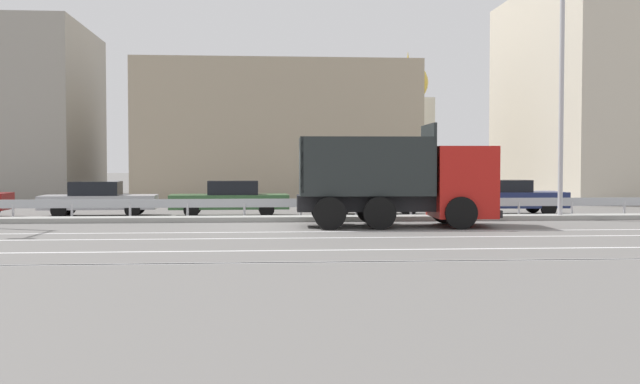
{
  "coord_description": "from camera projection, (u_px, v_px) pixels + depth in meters",
  "views": [
    {
      "loc": [
        -0.4,
        -24.87,
        2.07
      ],
      "look_at": [
        1.62,
        1.04,
        1.11
      ],
      "focal_mm": 42.0,
      "sensor_mm": 36.0,
      "label": 1
    }
  ],
  "objects": [
    {
      "name": "lane_strip_1",
      "position": [
        417.0,
        237.0,
        21.21
      ],
      "size": [
        61.72,
        0.16,
        0.01
      ],
      "primitive_type": "cube",
      "color": "silver",
      "rests_on": "ground_plane"
    },
    {
      "name": "median_guardrail",
      "position": [
        273.0,
        204.0,
        28.06
      ],
      "size": [
        61.72,
        0.09,
        0.78
      ],
      "color": "#9EA0A5",
      "rests_on": "ground_plane"
    },
    {
      "name": "median_road_sign",
      "position": [
        458.0,
        189.0,
        27.7
      ],
      "size": [
        0.73,
        0.16,
        2.2
      ],
      "color": "white",
      "rests_on": "ground_plane"
    },
    {
      "name": "background_building_0",
      "position": [
        7.0,
        113.0,
        47.49
      ],
      "size": [
        10.13,
        11.1,
        10.73
      ],
      "primitive_type": "cube",
      "color": "gray",
      "rests_on": "ground_plane"
    },
    {
      "name": "median_island",
      "position": [
        273.0,
        219.0,
        27.21
      ],
      "size": [
        33.94,
        1.1,
        0.18
      ],
      "primitive_type": "cube",
      "color": "gray",
      "rests_on": "ground_plane"
    },
    {
      "name": "parked_car_3",
      "position": [
        99.0,
        199.0,
        29.78
      ],
      "size": [
        4.56,
        2.14,
        1.39
      ],
      "rotation": [
        0.0,
        0.0,
        -1.52
      ],
      "color": "#A3A3A8",
      "rests_on": "ground_plane"
    },
    {
      "name": "church_tower",
      "position": [
        408.0,
        128.0,
        59.69
      ],
      "size": [
        3.6,
        3.6,
        11.07
      ],
      "color": "silver",
      "rests_on": "ground_plane"
    },
    {
      "name": "parked_car_6",
      "position": [
        506.0,
        197.0,
        30.83
      ],
      "size": [
        4.66,
        2.1,
        1.44
      ],
      "rotation": [
        0.0,
        0.0,
        -1.59
      ],
      "color": "navy",
      "rests_on": "ground_plane"
    },
    {
      "name": "parked_car_5",
      "position": [
        374.0,
        196.0,
        30.67
      ],
      "size": [
        4.45,
        2.2,
        1.56
      ],
      "rotation": [
        0.0,
        0.0,
        1.49
      ],
      "color": "black",
      "rests_on": "ground_plane"
    },
    {
      "name": "background_building_1",
      "position": [
        277.0,
        134.0,
        46.35
      ],
      "size": [
        16.14,
        11.17,
        7.95
      ],
      "primitive_type": "cube",
      "color": "tan",
      "rests_on": "ground_plane"
    },
    {
      "name": "lane_strip_4",
      "position": [
        467.0,
        261.0,
        16.01
      ],
      "size": [
        61.72,
        0.16,
        0.01
      ],
      "primitive_type": "cube",
      "color": "silver",
      "rests_on": "ground_plane"
    },
    {
      "name": "lane_strip_0",
      "position": [
        404.0,
        231.0,
        23.14
      ],
      "size": [
        61.72,
        0.16,
        0.01
      ],
      "primitive_type": "cube",
      "color": "silver",
      "rests_on": "ground_plane"
    },
    {
      "name": "dump_truck",
      "position": [
        421.0,
        187.0,
        24.92
      ],
      "size": [
        6.62,
        2.81,
        3.4
      ],
      "rotation": [
        0.0,
        0.0,
        -1.6
      ],
      "color": "red",
      "rests_on": "ground_plane"
    },
    {
      "name": "street_lamp_1",
      "position": [
        563.0,
        77.0,
        27.65
      ],
      "size": [
        0.71,
        2.1,
        9.68
      ],
      "color": "#ADADB2",
      "rests_on": "ground_plane"
    },
    {
      "name": "lane_strip_3",
      "position": [
        467.0,
        260.0,
        16.06
      ],
      "size": [
        61.72,
        0.16,
        0.01
      ],
      "primitive_type": "cube",
      "color": "silver",
      "rests_on": "ground_plane"
    },
    {
      "name": "background_building_2",
      "position": [
        633.0,
        94.0,
        45.21
      ],
      "size": [
        13.03,
        15.19,
        12.69
      ],
      "primitive_type": "cube",
      "color": "beige",
      "rests_on": "ground_plane"
    },
    {
      "name": "ground_plane",
      "position": [
        274.0,
        226.0,
        24.88
      ],
      "size": [
        320.0,
        320.0,
        0.0
      ],
      "primitive_type": "plane",
      "color": "#605E5B"
    },
    {
      "name": "parked_car_4",
      "position": [
        230.0,
        198.0,
        29.87
      ],
      "size": [
        4.74,
        1.93,
        1.42
      ],
      "rotation": [
        0.0,
        0.0,
        1.6
      ],
      "color": "#335B33",
      "rests_on": "ground_plane"
    },
    {
      "name": "lane_strip_2",
      "position": [
        443.0,
        249.0,
        18.22
      ],
      "size": [
        61.72,
        0.16,
        0.01
      ],
      "primitive_type": "cube",
      "color": "silver",
      "rests_on": "ground_plane"
    }
  ]
}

